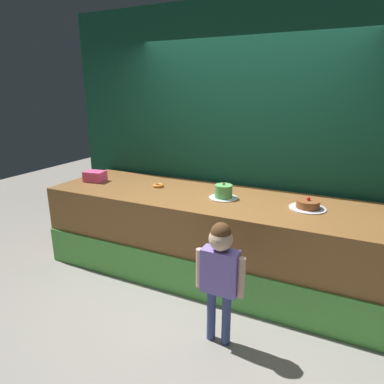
% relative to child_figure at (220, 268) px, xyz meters
% --- Properties ---
extents(ground_plane, '(12.00, 12.00, 0.00)m').
position_rel_child_figure_xyz_m(ground_plane, '(-0.34, 0.44, -0.66)').
color(ground_plane, gray).
extents(stage_platform, '(3.86, 1.07, 0.89)m').
position_rel_child_figure_xyz_m(stage_platform, '(-0.34, 0.96, -0.22)').
color(stage_platform, brown).
rests_on(stage_platform, ground_plane).
extents(curtain_backdrop, '(4.53, 0.08, 2.89)m').
position_rel_child_figure_xyz_m(curtain_backdrop, '(-0.34, 1.58, 0.78)').
color(curtain_backdrop, '#144C38').
rests_on(curtain_backdrop, ground_plane).
extents(child_figure, '(0.40, 0.18, 1.03)m').
position_rel_child_figure_xyz_m(child_figure, '(0.00, 0.00, 0.00)').
color(child_figure, '#3F4C8C').
rests_on(child_figure, ground_plane).
extents(pink_box, '(0.26, 0.21, 0.12)m').
position_rel_child_figure_xyz_m(pink_box, '(-1.98, 0.92, 0.29)').
color(pink_box, '#F8508D').
rests_on(pink_box, stage_platform).
extents(donut, '(0.12, 0.12, 0.03)m').
position_rel_child_figure_xyz_m(donut, '(-1.16, 1.03, 0.24)').
color(donut, orange).
rests_on(donut, stage_platform).
extents(cake_left, '(0.29, 0.29, 0.17)m').
position_rel_child_figure_xyz_m(cake_left, '(-0.34, 0.95, 0.29)').
color(cake_left, silver).
rests_on(cake_left, stage_platform).
extents(cake_center, '(0.34, 0.34, 0.12)m').
position_rel_child_figure_xyz_m(cake_center, '(0.48, 0.99, 0.26)').
color(cake_center, silver).
rests_on(cake_center, stage_platform).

